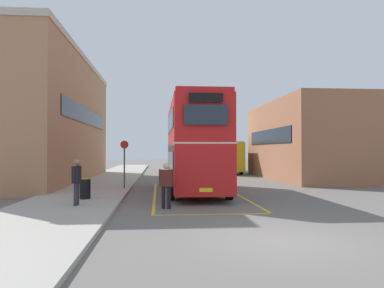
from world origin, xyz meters
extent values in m
plane|color=#66605B|center=(0.00, 14.40, 0.00)|extent=(135.60, 135.60, 0.00)
cube|color=#A39E93|center=(-6.50, 16.80, 0.07)|extent=(4.00, 57.60, 0.14)
cube|color=#AD7A56|center=(-10.79, 18.53, 4.22)|extent=(5.37, 19.18, 8.43)
cube|color=#232D38|center=(-8.07, 18.53, 4.64)|extent=(0.06, 14.57, 1.10)
cube|color=#BCB29E|center=(-10.79, 18.53, 8.61)|extent=(5.49, 19.30, 0.36)
cube|color=#9E6647|center=(8.68, 19.54, 2.96)|extent=(6.36, 13.55, 5.93)
cube|color=#19232D|center=(5.47, 19.54, 3.26)|extent=(0.06, 10.30, 1.10)
cylinder|color=black|center=(-2.40, 13.69, 0.50)|extent=(0.28, 1.00, 1.00)
cylinder|color=black|center=(0.16, 13.70, 0.50)|extent=(0.28, 1.00, 1.00)
cylinder|color=black|center=(-2.38, 7.63, 0.50)|extent=(0.28, 1.00, 1.00)
cylinder|color=black|center=(0.18, 7.63, 0.50)|extent=(0.28, 1.00, 1.00)
cube|color=red|center=(-1.11, 10.66, 1.40)|extent=(2.50, 9.79, 2.10)
cube|color=red|center=(-1.11, 10.66, 3.50)|extent=(2.50, 9.59, 2.10)
cube|color=red|center=(-1.11, 10.66, 4.65)|extent=(2.40, 9.50, 0.20)
cube|color=silver|center=(-1.11, 10.66, 2.45)|extent=(2.53, 9.69, 0.14)
cube|color=#232D38|center=(-2.37, 10.66, 1.70)|extent=(0.05, 8.02, 0.84)
cube|color=#232D38|center=(-2.37, 10.66, 3.60)|extent=(0.05, 8.02, 0.84)
cube|color=#232D38|center=(0.15, 10.67, 1.70)|extent=(0.05, 8.02, 0.84)
cube|color=#232D38|center=(0.15, 10.67, 3.60)|extent=(0.05, 8.02, 0.84)
cube|color=#232D38|center=(-1.10, 5.75, 3.60)|extent=(1.74, 0.04, 0.80)
cube|color=black|center=(-1.10, 5.75, 4.28)|extent=(1.37, 0.04, 0.36)
cube|color=#232D38|center=(-1.12, 15.58, 1.80)|extent=(1.99, 0.04, 1.00)
cube|color=yellow|center=(-1.10, 5.75, 0.63)|extent=(0.52, 0.03, 0.16)
cylinder|color=black|center=(2.20, 30.97, 0.46)|extent=(0.26, 0.92, 0.92)
cylinder|color=black|center=(4.62, 30.97, 0.46)|extent=(0.26, 0.92, 0.92)
cylinder|color=black|center=(2.22, 25.39, 0.46)|extent=(0.26, 0.92, 0.92)
cylinder|color=black|center=(4.64, 25.40, 0.46)|extent=(0.26, 0.92, 0.92)
cube|color=gold|center=(3.42, 28.18, 1.60)|extent=(2.38, 9.30, 2.60)
cube|color=silver|center=(3.42, 28.18, 2.96)|extent=(2.24, 8.92, 0.12)
cube|color=#232D38|center=(2.23, 28.18, 1.95)|extent=(0.06, 7.43, 0.96)
cube|color=#232D38|center=(4.61, 28.19, 1.95)|extent=(0.06, 7.43, 0.96)
cube|color=#232D38|center=(3.41, 32.85, 1.90)|extent=(1.88, 0.05, 1.10)
cylinder|color=black|center=(-2.57, 5.17, 0.42)|extent=(0.14, 0.14, 0.84)
cylinder|color=black|center=(-2.78, 5.23, 0.42)|extent=(0.14, 0.14, 0.84)
cube|color=#591E19|center=(-2.67, 5.20, 1.15)|extent=(0.53, 0.35, 0.63)
cylinder|color=#591E19|center=(-2.44, 5.13, 1.18)|extent=(0.09, 0.09, 0.60)
cylinder|color=#591E19|center=(-2.91, 5.26, 1.18)|extent=(0.09, 0.09, 0.60)
sphere|color=beige|center=(-2.68, 5.18, 1.60)|extent=(0.23, 0.23, 0.23)
cylinder|color=#2D2D38|center=(-6.00, 5.51, 0.56)|extent=(0.14, 0.14, 0.83)
cylinder|color=#2D2D38|center=(-6.02, 5.29, 0.56)|extent=(0.14, 0.14, 0.83)
cube|color=black|center=(-6.01, 5.40, 1.29)|extent=(0.27, 0.51, 0.63)
cylinder|color=black|center=(-5.98, 5.64, 1.32)|extent=(0.09, 0.09, 0.59)
cylinder|color=black|center=(-6.03, 5.16, 1.32)|extent=(0.09, 0.09, 0.59)
sphere|color=#8C6647|center=(-5.99, 5.40, 1.74)|extent=(0.23, 0.23, 0.23)
cylinder|color=black|center=(-6.06, 7.33, 0.56)|extent=(0.45, 0.45, 0.83)
cylinder|color=olive|center=(-6.06, 7.33, 0.99)|extent=(0.48, 0.48, 0.04)
cylinder|color=#4C4C51|center=(-4.83, 11.79, 1.41)|extent=(0.08, 0.08, 2.55)
cylinder|color=red|center=(-4.83, 11.79, 2.51)|extent=(0.44, 0.07, 0.44)
cube|color=gold|center=(-3.15, 9.68, 0.00)|extent=(0.15, 11.79, 0.01)
cube|color=gold|center=(0.93, 9.69, 0.00)|extent=(0.15, 11.79, 0.01)
cube|color=gold|center=(-1.10, 3.79, 0.00)|extent=(4.20, 0.13, 0.01)
camera|label=1|loc=(-2.93, -8.97, 2.18)|focal=35.25mm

